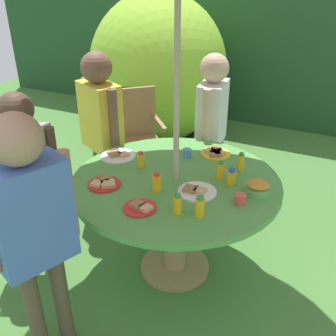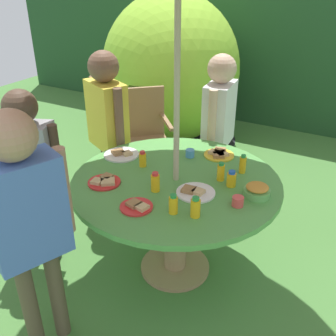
# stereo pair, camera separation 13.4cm
# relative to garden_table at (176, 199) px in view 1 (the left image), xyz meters

# --- Properties ---
(ground_plane) EXTENTS (10.00, 10.00, 0.02)m
(ground_plane) POSITION_rel_garden_table_xyz_m (0.00, 0.00, -0.61)
(ground_plane) COLOR #477A38
(hedge_backdrop) EXTENTS (9.00, 0.70, 2.08)m
(hedge_backdrop) POSITION_rel_garden_table_xyz_m (0.00, 3.45, 0.45)
(hedge_backdrop) COLOR #234C28
(hedge_backdrop) RESTS_ON ground_plane
(garden_table) EXTENTS (1.35, 1.35, 0.75)m
(garden_table) POSITION_rel_garden_table_xyz_m (0.00, 0.00, 0.00)
(garden_table) COLOR tan
(garden_table) RESTS_ON ground_plane
(wooden_chair) EXTENTS (0.63, 0.63, 0.97)m
(wooden_chair) POSITION_rel_garden_table_xyz_m (-0.84, 0.93, -0.04)
(wooden_chair) COLOR #93704C
(wooden_chair) RESTS_ON ground_plane
(dome_tent) EXTENTS (1.88, 1.88, 1.74)m
(dome_tent) POSITION_rel_garden_table_xyz_m (-1.19, 2.10, 0.27)
(dome_tent) COLOR #8CC633
(dome_tent) RESTS_ON ground_plane
(child_in_white_shirt) EXTENTS (0.23, 0.46, 1.36)m
(child_in_white_shirt) POSITION_rel_garden_table_xyz_m (-0.10, 0.94, 0.27)
(child_in_white_shirt) COLOR navy
(child_in_white_shirt) RESTS_ON ground_plane
(child_in_yellow_shirt) EXTENTS (0.43, 0.34, 1.41)m
(child_in_yellow_shirt) POSITION_rel_garden_table_xyz_m (-0.84, 0.41, 0.30)
(child_in_yellow_shirt) COLOR brown
(child_in_yellow_shirt) RESTS_ON ground_plane
(child_in_grey_shirt) EXTENTS (0.41, 0.30, 1.30)m
(child_in_grey_shirt) POSITION_rel_garden_table_xyz_m (-0.91, -0.36, 0.24)
(child_in_grey_shirt) COLOR #3F3F47
(child_in_grey_shirt) RESTS_ON ground_plane
(child_in_blue_shirt) EXTENTS (0.33, 0.45, 1.43)m
(child_in_blue_shirt) POSITION_rel_garden_table_xyz_m (-0.36, -0.89, 0.32)
(child_in_blue_shirt) COLOR brown
(child_in_blue_shirt) RESTS_ON ground_plane
(snack_bowl) EXTENTS (0.16, 0.16, 0.08)m
(snack_bowl) POSITION_rel_garden_table_xyz_m (0.52, 0.05, 0.19)
(snack_bowl) COLOR #66B259
(snack_bowl) RESTS_ON garden_table
(plate_near_right) EXTENTS (0.25, 0.25, 0.03)m
(plate_near_right) POSITION_rel_garden_table_xyz_m (-0.51, 0.12, 0.16)
(plate_near_right) COLOR white
(plate_near_right) RESTS_ON garden_table
(plate_center_back) EXTENTS (0.19, 0.19, 0.03)m
(plate_center_back) POSITION_rel_garden_table_xyz_m (-0.04, -0.40, 0.16)
(plate_center_back) COLOR red
(plate_center_back) RESTS_ON garden_table
(plate_front_edge) EXTENTS (0.24, 0.24, 0.03)m
(plate_front_edge) POSITION_rel_garden_table_xyz_m (0.18, -0.10, 0.16)
(plate_front_edge) COLOR white
(plate_front_edge) RESTS_ON garden_table
(plate_center_front) EXTENTS (0.21, 0.21, 0.03)m
(plate_center_front) POSITION_rel_garden_table_xyz_m (-0.37, -0.26, 0.16)
(plate_center_front) COLOR red
(plate_center_front) RESTS_ON garden_table
(plate_far_right) EXTENTS (0.22, 0.22, 0.03)m
(plate_far_right) POSITION_rel_garden_table_xyz_m (0.11, 0.46, 0.16)
(plate_far_right) COLOR yellow
(plate_far_right) RESTS_ON garden_table
(juice_bottle_near_left) EXTENTS (0.05, 0.05, 0.12)m
(juice_bottle_near_left) POSITION_rel_garden_table_xyz_m (0.29, -0.32, 0.21)
(juice_bottle_near_left) COLOR yellow
(juice_bottle_near_left) RESTS_ON garden_table
(juice_bottle_far_left) EXTENTS (0.06, 0.06, 0.10)m
(juice_bottle_far_left) POSITION_rel_garden_table_xyz_m (0.34, 0.09, 0.20)
(juice_bottle_far_left) COLOR yellow
(juice_bottle_far_left) RESTS_ON garden_table
(juice_bottle_mid_left) EXTENTS (0.05, 0.05, 0.12)m
(juice_bottle_mid_left) POSITION_rel_garden_table_xyz_m (0.25, 0.13, 0.21)
(juice_bottle_mid_left) COLOR yellow
(juice_bottle_mid_left) RESTS_ON garden_table
(juice_bottle_mid_right) EXTENTS (0.04, 0.04, 0.13)m
(juice_bottle_mid_right) POSITION_rel_garden_table_xyz_m (0.34, 0.29, 0.21)
(juice_bottle_mid_right) COLOR yellow
(juice_bottle_mid_right) RESTS_ON garden_table
(juice_bottle_back_edge) EXTENTS (0.05, 0.05, 0.12)m
(juice_bottle_back_edge) POSITION_rel_garden_table_xyz_m (0.16, -0.34, 0.20)
(juice_bottle_back_edge) COLOR yellow
(juice_bottle_back_edge) RESTS_ON garden_table
(juice_bottle_spot_a) EXTENTS (0.05, 0.05, 0.11)m
(juice_bottle_spot_a) POSITION_rel_garden_table_xyz_m (-0.28, 0.05, 0.20)
(juice_bottle_spot_a) COLOR yellow
(juice_bottle_spot_a) RESTS_ON garden_table
(juice_bottle_spot_b) EXTENTS (0.05, 0.05, 0.13)m
(juice_bottle_spot_b) POSITION_rel_garden_table_xyz_m (-0.04, -0.19, 0.21)
(juice_bottle_spot_b) COLOR yellow
(juice_bottle_spot_b) RESTS_ON garden_table
(cup_near) EXTENTS (0.07, 0.07, 0.06)m
(cup_near) POSITION_rel_garden_table_xyz_m (0.45, -0.10, 0.18)
(cup_near) COLOR #E04C47
(cup_near) RESTS_ON garden_table
(cup_far) EXTENTS (0.06, 0.06, 0.06)m
(cup_far) POSITION_rel_garden_table_xyz_m (-0.07, 0.34, 0.18)
(cup_far) COLOR #4C99D8
(cup_far) RESTS_ON garden_table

